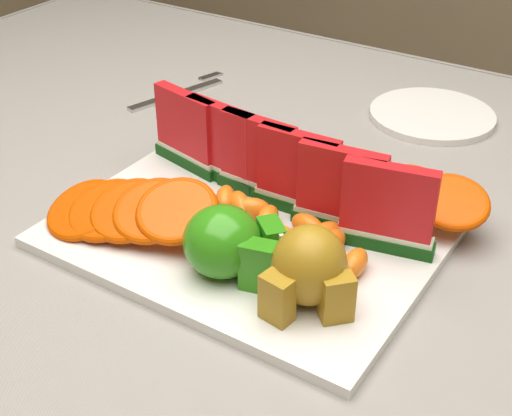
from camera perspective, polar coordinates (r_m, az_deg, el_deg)
table at (r=0.95m, az=-0.88°, el=-3.09°), size 1.40×0.90×0.75m
tablecloth at (r=0.91m, az=-0.91°, el=0.09°), size 1.53×1.03×0.20m
platter at (r=0.78m, az=-0.72°, el=-2.00°), size 0.40×0.30×0.01m
apple_cluster at (r=0.70m, az=-2.13°, el=-2.88°), size 0.11×0.10×0.07m
pear_cluster at (r=0.66m, az=4.26°, el=-4.90°), size 0.09×0.09×0.08m
side_plate at (r=1.07m, az=13.90°, el=7.23°), size 0.22×0.22×0.01m
fork at (r=1.13m, az=-6.10°, el=9.14°), size 0.06×0.19×0.00m
watermelon_row at (r=0.80m, az=1.72°, el=3.28°), size 0.39×0.07×0.10m
orange_fan_front at (r=0.77m, az=-10.06°, el=-0.17°), size 0.21×0.14×0.06m
orange_fan_back at (r=0.84m, az=6.12°, el=2.82°), size 0.38×0.11×0.05m
tangerine_segments at (r=0.77m, az=1.46°, el=-1.16°), size 0.25×0.08×0.03m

